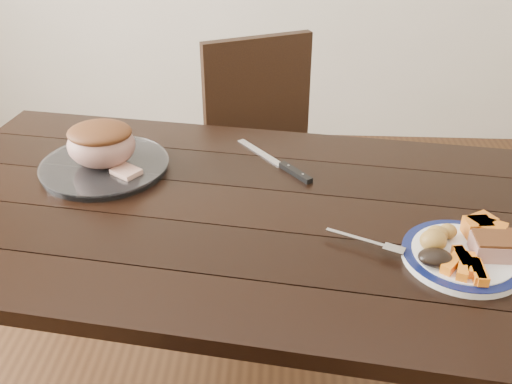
{
  "coord_description": "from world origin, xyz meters",
  "views": [
    {
      "loc": [
        0.14,
        -1.18,
        1.51
      ],
      "look_at": [
        0.08,
        -0.02,
        0.8
      ],
      "focal_mm": 40.0,
      "sensor_mm": 36.0,
      "label": 1
    }
  ],
  "objects_px": {
    "serving_platter": "(105,167)",
    "fork": "(370,243)",
    "pork_slice": "(493,247)",
    "carving_knife": "(286,167)",
    "dinner_plate": "(462,257)",
    "dining_table": "(225,235)",
    "roast_joint": "(101,145)",
    "chair_far": "(268,152)"
  },
  "relations": [
    {
      "from": "pork_slice",
      "to": "carving_knife",
      "type": "distance_m",
      "value": 0.58
    },
    {
      "from": "chair_far",
      "to": "dinner_plate",
      "type": "distance_m",
      "value": 1.05
    },
    {
      "from": "dining_table",
      "to": "pork_slice",
      "type": "height_order",
      "value": "pork_slice"
    },
    {
      "from": "pork_slice",
      "to": "serving_platter",
      "type": "bearing_deg",
      "value": 159.01
    },
    {
      "from": "dining_table",
      "to": "roast_joint",
      "type": "bearing_deg",
      "value": 155.2
    },
    {
      "from": "dining_table",
      "to": "carving_knife",
      "type": "xyz_separation_m",
      "value": [
        0.15,
        0.19,
        0.1
      ]
    },
    {
      "from": "serving_platter",
      "to": "chair_far",
      "type": "bearing_deg",
      "value": 53.0
    },
    {
      "from": "serving_platter",
      "to": "carving_knife",
      "type": "xyz_separation_m",
      "value": [
        0.5,
        0.03,
        -0.0
      ]
    },
    {
      "from": "chair_far",
      "to": "dinner_plate",
      "type": "bearing_deg",
      "value": 90.9
    },
    {
      "from": "carving_knife",
      "to": "serving_platter",
      "type": "bearing_deg",
      "value": -125.69
    },
    {
      "from": "dinner_plate",
      "to": "roast_joint",
      "type": "relative_size",
      "value": 1.41
    },
    {
      "from": "dining_table",
      "to": "chair_far",
      "type": "xyz_separation_m",
      "value": [
        0.09,
        0.73,
        -0.13
      ]
    },
    {
      "from": "fork",
      "to": "pork_slice",
      "type": "bearing_deg",
      "value": 18.22
    },
    {
      "from": "serving_platter",
      "to": "fork",
      "type": "xyz_separation_m",
      "value": [
        0.68,
        -0.33,
        0.01
      ]
    },
    {
      "from": "pork_slice",
      "to": "fork",
      "type": "xyz_separation_m",
      "value": [
        -0.25,
        0.03,
        -0.02
      ]
    },
    {
      "from": "chair_far",
      "to": "fork",
      "type": "relative_size",
      "value": 5.52
    },
    {
      "from": "pork_slice",
      "to": "carving_knife",
      "type": "bearing_deg",
      "value": 138.34
    },
    {
      "from": "dinner_plate",
      "to": "fork",
      "type": "xyz_separation_m",
      "value": [
        -0.19,
        0.02,
        0.01
      ]
    },
    {
      "from": "serving_platter",
      "to": "roast_joint",
      "type": "bearing_deg",
      "value": 0.0
    },
    {
      "from": "chair_far",
      "to": "fork",
      "type": "distance_m",
      "value": 0.97
    },
    {
      "from": "dinner_plate",
      "to": "serving_platter",
      "type": "relative_size",
      "value": 0.76
    },
    {
      "from": "dinner_plate",
      "to": "dining_table",
      "type": "bearing_deg",
      "value": 159.93
    },
    {
      "from": "dinner_plate",
      "to": "fork",
      "type": "relative_size",
      "value": 1.52
    },
    {
      "from": "dining_table",
      "to": "carving_knife",
      "type": "relative_size",
      "value": 6.53
    },
    {
      "from": "pork_slice",
      "to": "roast_joint",
      "type": "relative_size",
      "value": 0.47
    },
    {
      "from": "chair_far",
      "to": "carving_knife",
      "type": "distance_m",
      "value": 0.59
    },
    {
      "from": "dinner_plate",
      "to": "roast_joint",
      "type": "xyz_separation_m",
      "value": [
        -0.87,
        0.35,
        0.07
      ]
    },
    {
      "from": "pork_slice",
      "to": "fork",
      "type": "height_order",
      "value": "pork_slice"
    },
    {
      "from": "dinner_plate",
      "to": "carving_knife",
      "type": "distance_m",
      "value": 0.54
    },
    {
      "from": "dinner_plate",
      "to": "roast_joint",
      "type": "distance_m",
      "value": 0.94
    },
    {
      "from": "chair_far",
      "to": "roast_joint",
      "type": "bearing_deg",
      "value": 28.26
    },
    {
      "from": "fork",
      "to": "roast_joint",
      "type": "xyz_separation_m",
      "value": [
        -0.68,
        0.33,
        0.06
      ]
    },
    {
      "from": "chair_far",
      "to": "carving_knife",
      "type": "bearing_deg",
      "value": 72.07
    },
    {
      "from": "chair_far",
      "to": "serving_platter",
      "type": "distance_m",
      "value": 0.75
    },
    {
      "from": "dining_table",
      "to": "serving_platter",
      "type": "bearing_deg",
      "value": 155.2
    },
    {
      "from": "roast_joint",
      "to": "dinner_plate",
      "type": "bearing_deg",
      "value": -21.96
    },
    {
      "from": "dinner_plate",
      "to": "carving_knife",
      "type": "relative_size",
      "value": 0.98
    },
    {
      "from": "dinner_plate",
      "to": "roast_joint",
      "type": "height_order",
      "value": "roast_joint"
    },
    {
      "from": "roast_joint",
      "to": "carving_knife",
      "type": "bearing_deg",
      "value": 3.51
    },
    {
      "from": "carving_knife",
      "to": "fork",
      "type": "bearing_deg",
      "value": -11.81
    },
    {
      "from": "pork_slice",
      "to": "roast_joint",
      "type": "xyz_separation_m",
      "value": [
        -0.93,
        0.36,
        0.04
      ]
    },
    {
      "from": "serving_platter",
      "to": "pork_slice",
      "type": "distance_m",
      "value": 1.0
    }
  ]
}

